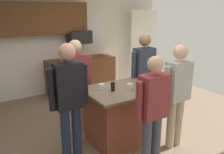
{
  "coord_description": "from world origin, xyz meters",
  "views": [
    {
      "loc": [
        -1.89,
        -3.12,
        2.19
      ],
      "look_at": [
        0.13,
        0.15,
        1.05
      ],
      "focal_mm": 37.99,
      "sensor_mm": 36.0,
      "label": 1
    }
  ],
  "objects": [
    {
      "name": "cabinet_run_lower",
      "position": [
        0.6,
        2.48,
        0.45
      ],
      "size": [
        1.8,
        0.63,
        0.9
      ],
      "color": "brown",
      "rests_on": "ground"
    },
    {
      "name": "cabinet_run_upper",
      "position": [
        -0.4,
        2.6,
        1.93
      ],
      "size": [
        2.4,
        0.38,
        0.75
      ],
      "color": "brown"
    },
    {
      "name": "mug_blue_stoneware",
      "position": [
        0.21,
        -0.25,
        0.98
      ],
      "size": [
        0.13,
        0.09,
        0.1
      ],
      "color": "white",
      "rests_on": "kitchen_island"
    },
    {
      "name": "person_guest_left",
      "position": [
        0.09,
        -0.95,
        0.92
      ],
      "size": [
        0.57,
        0.22,
        1.61
      ],
      "rotation": [
        0.0,
        0.0,
        1.52
      ],
      "color": "#4C5166",
      "rests_on": "ground"
    },
    {
      "name": "floor",
      "position": [
        0.0,
        0.0,
        0.0
      ],
      "size": [
        7.04,
        7.04,
        0.0
      ],
      "primitive_type": "plane",
      "color": "#7F6B56",
      "rests_on": "ground"
    },
    {
      "name": "person_host_foreground",
      "position": [
        -0.79,
        -0.23,
        1.01
      ],
      "size": [
        0.57,
        0.23,
        1.74
      ],
      "rotation": [
        0.0,
        0.0,
        0.08
      ],
      "color": "#232D4C",
      "rests_on": "ground"
    },
    {
      "name": "microwave_over_range",
      "position": [
        0.6,
        2.5,
        1.45
      ],
      "size": [
        0.56,
        0.4,
        0.32
      ],
      "primitive_type": "cube",
      "color": "black"
    },
    {
      "name": "person_elder_center",
      "position": [
        -0.36,
        0.53,
        0.96
      ],
      "size": [
        0.57,
        0.22,
        1.67
      ],
      "rotation": [
        0.0,
        0.0,
        -0.95
      ],
      "color": "tan",
      "rests_on": "ground"
    },
    {
      "name": "tumbler_amber",
      "position": [
        -0.05,
        -0.16,
        1.0
      ],
      "size": [
        0.07,
        0.07,
        0.14
      ],
      "color": "black",
      "rests_on": "kitchen_island"
    },
    {
      "name": "back_wall",
      "position": [
        0.0,
        2.8,
        1.3
      ],
      "size": [
        6.4,
        0.1,
        2.6
      ],
      "primitive_type": "cube",
      "color": "white",
      "rests_on": "ground"
    },
    {
      "name": "mug_ceramic_white",
      "position": [
        -0.16,
        -0.0,
        0.97
      ],
      "size": [
        0.13,
        0.09,
        0.09
      ],
      "color": "white",
      "rests_on": "kitchen_island"
    },
    {
      "name": "person_guest_by_door",
      "position": [
        0.91,
        0.27,
        0.99
      ],
      "size": [
        0.57,
        0.23,
        1.71
      ],
      "rotation": [
        0.0,
        0.0,
        -2.65
      ],
      "color": "#383842",
      "rests_on": "ground"
    },
    {
      "name": "kitchen_island",
      "position": [
        0.13,
        -0.15,
        0.47
      ],
      "size": [
        1.15,
        0.9,
        0.93
      ],
      "color": "brown",
      "rests_on": "ground"
    },
    {
      "name": "french_door_window_panel",
      "position": [
        2.6,
        2.4,
        1.1
      ],
      "size": [
        0.9,
        0.06,
        2.0
      ],
      "primitive_type": "cube",
      "color": "white",
      "rests_on": "ground"
    },
    {
      "name": "person_guest_right",
      "position": [
        0.77,
        -0.73,
        0.96
      ],
      "size": [
        0.57,
        0.22,
        1.66
      ],
      "rotation": [
        0.0,
        0.0,
        2.41
      ],
      "color": "tan",
      "rests_on": "ground"
    }
  ]
}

